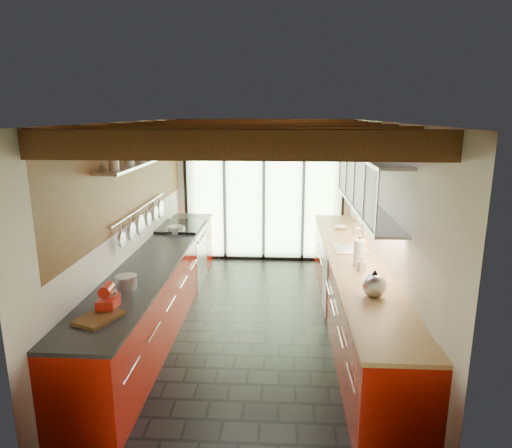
% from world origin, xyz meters
% --- Properties ---
extents(ground, '(5.50, 5.50, 0.00)m').
position_xyz_m(ground, '(0.00, 0.00, 0.00)').
color(ground, black).
rests_on(ground, ground).
extents(room_shell, '(5.50, 5.50, 5.50)m').
position_xyz_m(room_shell, '(0.00, 0.00, 1.65)').
color(room_shell, silver).
rests_on(room_shell, ground).
extents(ceiling_beams, '(3.14, 5.06, 4.90)m').
position_xyz_m(ceiling_beams, '(-0.00, 0.38, 2.46)').
color(ceiling_beams, '#593316').
rests_on(ceiling_beams, ground).
extents(glass_door, '(2.95, 0.10, 2.90)m').
position_xyz_m(glass_door, '(0.00, 2.69, 1.66)').
color(glass_door, '#C6EAAD').
rests_on(glass_door, ground).
extents(left_counter, '(0.68, 5.00, 0.92)m').
position_xyz_m(left_counter, '(-1.28, 0.00, 0.46)').
color(left_counter, '#A41307').
rests_on(left_counter, ground).
extents(range_stove, '(0.66, 0.90, 0.97)m').
position_xyz_m(range_stove, '(-1.28, 1.45, 0.47)').
color(range_stove, silver).
rests_on(range_stove, ground).
extents(right_counter, '(0.68, 5.00, 0.92)m').
position_xyz_m(right_counter, '(1.27, 0.00, 0.46)').
color(right_counter, '#A41307').
rests_on(right_counter, ground).
extents(sink_assembly, '(0.45, 0.52, 0.43)m').
position_xyz_m(sink_assembly, '(1.29, 0.40, 0.96)').
color(sink_assembly, silver).
rests_on(sink_assembly, right_counter).
extents(upper_cabinets_right, '(0.34, 3.00, 3.00)m').
position_xyz_m(upper_cabinets_right, '(1.43, 0.30, 1.85)').
color(upper_cabinets_right, silver).
rests_on(upper_cabinets_right, ground).
extents(left_wall_fixtures, '(0.28, 2.60, 0.96)m').
position_xyz_m(left_wall_fixtures, '(-1.47, 0.25, 1.80)').
color(left_wall_fixtures, silver).
rests_on(left_wall_fixtures, ground).
extents(stand_mixer, '(0.18, 0.29, 0.25)m').
position_xyz_m(stand_mixer, '(-1.27, -1.67, 1.02)').
color(stand_mixer, red).
rests_on(stand_mixer, left_counter).
extents(pot_large, '(0.25, 0.25, 0.14)m').
position_xyz_m(pot_large, '(-1.27, -1.17, 0.99)').
color(pot_large, silver).
rests_on(pot_large, left_counter).
extents(pot_small, '(0.27, 0.27, 0.10)m').
position_xyz_m(pot_small, '(-1.27, 1.12, 0.97)').
color(pot_small, silver).
rests_on(pot_small, left_counter).
extents(cutting_board, '(0.41, 0.47, 0.03)m').
position_xyz_m(cutting_board, '(-1.27, -1.91, 0.94)').
color(cutting_board, brown).
rests_on(cutting_board, left_counter).
extents(kettle, '(0.29, 0.33, 0.29)m').
position_xyz_m(kettle, '(1.27, -1.22, 1.05)').
color(kettle, silver).
rests_on(kettle, right_counter).
extents(paper_towel, '(0.18, 0.18, 0.37)m').
position_xyz_m(paper_towel, '(1.27, -0.28, 1.08)').
color(paper_towel, white).
rests_on(paper_towel, right_counter).
extents(soap_bottle, '(0.10, 0.10, 0.16)m').
position_xyz_m(soap_bottle, '(1.27, -0.47, 1.00)').
color(soap_bottle, silver).
rests_on(soap_bottle, right_counter).
extents(bowl, '(0.21, 0.21, 0.05)m').
position_xyz_m(bowl, '(1.27, 1.49, 0.94)').
color(bowl, silver).
rests_on(bowl, right_counter).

